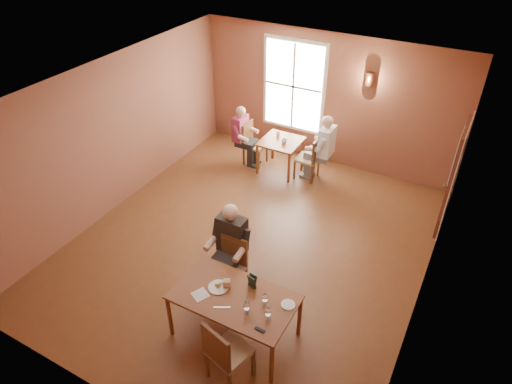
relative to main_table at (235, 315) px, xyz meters
The scene contains 30 objects.
ground 2.06m from the main_table, 112.44° to the left, with size 6.00×7.00×0.01m, color brown.
wall_back 5.53m from the main_table, 98.18° to the left, with size 6.00×0.04×3.00m, color brown.
wall_front 2.11m from the main_table, 115.33° to the right, with size 6.00×0.04×3.00m, color brown.
wall_left 4.35m from the main_table, 153.64° to the left, with size 0.04×7.00×3.00m, color brown.
wall_right 3.11m from the main_table, 39.99° to the left, with size 0.04×7.00×3.00m, color brown.
ceiling 3.29m from the main_table, 112.44° to the left, with size 6.00×7.00×0.04m, color white.
window 5.70m from the main_table, 106.46° to the left, with size 1.36×0.10×1.96m, color white.
door 4.74m from the main_table, 62.52° to the left, with size 0.12×1.04×2.10m, color maroon.
wall_sconce 5.57m from the main_table, 88.61° to the left, with size 0.16×0.16×0.28m, color brown.
main_table is the anchor object (origin of this frame).
chair_diner_main 0.83m from the main_table, 127.57° to the left, with size 0.46×0.46×1.04m, color #5A3218, non-canonical shape.
diner_main 0.87m from the main_table, 128.88° to the left, with size 0.60×0.60×1.50m, color #36251E, non-canonical shape.
chair_empty 0.70m from the main_table, 64.56° to the right, with size 0.48×0.48×1.09m, color #582E11, non-canonical shape.
plate_food 0.50m from the main_table, behind, with size 0.29×0.29×0.04m, color silver.
sandwich 0.50m from the main_table, 150.34° to the left, with size 0.10×0.09×0.12m, color tan.
goblet_a 0.68m from the main_table, ahead, with size 0.08×0.08×0.20m, color white, non-canonical shape.
goblet_b 0.79m from the main_table, 11.55° to the right, with size 0.08×0.08×0.21m, color white, non-canonical shape.
goblet_c 0.61m from the main_table, 29.18° to the right, with size 0.08×0.08×0.21m, color white, non-canonical shape.
menu_stand 0.60m from the main_table, 63.18° to the left, with size 0.13×0.07×0.22m, color #1E3321.
knife 0.48m from the main_table, 98.73° to the right, with size 0.23×0.02×0.00m, color silver.
napkin 0.62m from the main_table, 154.29° to the right, with size 0.21×0.21×0.01m, color white.
side_plate 0.87m from the main_table, 16.40° to the left, with size 0.20×0.20×0.02m, color white.
sunglasses 0.80m from the main_table, 29.80° to the right, with size 0.14×0.04×0.02m, color black.
second_table 4.68m from the main_table, 107.83° to the left, with size 0.86×0.86×0.76m, color brown, non-canonical shape.
chair_diner_white 4.53m from the main_table, 99.98° to the left, with size 0.45×0.45×1.02m, color brown, non-canonical shape.
diner_white 4.54m from the main_table, 99.60° to the left, with size 0.59×0.59×1.48m, color silver, non-canonical shape.
chair_diner_maroon 4.92m from the main_table, 115.05° to the left, with size 0.44×0.44×1.00m, color #47260E, non-canonical shape.
diner_maroon 4.94m from the main_table, 115.37° to the left, with size 0.54×0.54×1.36m, color #541A24, non-canonical shape.
cup_a 4.59m from the main_table, 106.78° to the left, with size 0.13×0.13×0.10m, color white.
cup_b 4.90m from the main_table, 108.94° to the left, with size 0.10×0.10×0.10m, color silver.
Camera 1 is at (3.12, -5.56, 5.61)m, focal length 32.00 mm.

